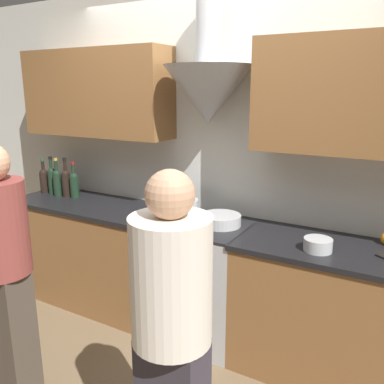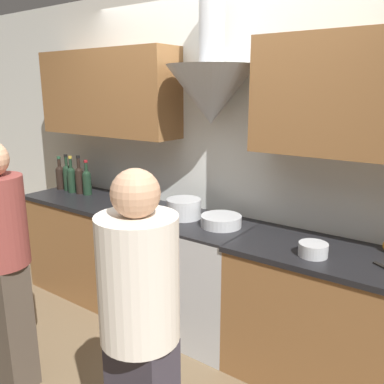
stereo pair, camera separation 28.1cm
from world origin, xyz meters
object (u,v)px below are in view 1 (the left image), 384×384
at_px(wine_bottle_1, 52,179).
at_px(wine_bottle_3, 66,181).
at_px(person_foreground_right, 172,337).
at_px(wine_bottle_2, 57,181).
at_px(person_foreground_left, 2,266).
at_px(stove_range, 199,278).
at_px(saucepan, 318,245).
at_px(wine_bottle_4, 74,183).
at_px(mixing_bowl, 221,220).
at_px(stock_pot, 181,209).
at_px(wine_bottle_0, 44,179).

bearing_deg(wine_bottle_1, wine_bottle_3, -3.72).
bearing_deg(person_foreground_right, wine_bottle_2, 147.94).
bearing_deg(person_foreground_left, stove_range, 60.88).
distance_m(wine_bottle_2, person_foreground_right, 2.41).
bearing_deg(stove_range, saucepan, -7.60).
height_order(wine_bottle_2, person_foreground_right, person_foreground_right).
relative_size(wine_bottle_1, person_foreground_right, 0.22).
bearing_deg(wine_bottle_1, person_foreground_right, -31.38).
relative_size(wine_bottle_4, mixing_bowl, 1.11).
relative_size(wine_bottle_3, saucepan, 2.09).
distance_m(stock_pot, person_foreground_right, 1.46).
bearing_deg(wine_bottle_0, person_foreground_left, -49.44).
bearing_deg(wine_bottle_3, stove_range, -1.89).
height_order(wine_bottle_0, person_foreground_left, person_foreground_left).
bearing_deg(wine_bottle_1, stock_pot, -1.40).
xyz_separation_m(wine_bottle_3, mixing_bowl, (1.55, -0.03, -0.10)).
relative_size(wine_bottle_2, mixing_bowl, 1.19).
distance_m(wine_bottle_4, person_foreground_right, 2.27).
relative_size(wine_bottle_1, person_foreground_left, 0.22).
height_order(wine_bottle_0, wine_bottle_2, wine_bottle_2).
xyz_separation_m(wine_bottle_0, stock_pot, (1.51, -0.03, -0.06)).
bearing_deg(person_foreground_right, wine_bottle_3, 146.39).
xyz_separation_m(wine_bottle_4, saucepan, (2.17, -0.18, -0.09)).
relative_size(wine_bottle_2, wine_bottle_4, 1.07).
bearing_deg(person_foreground_right, wine_bottle_1, 148.62).
bearing_deg(wine_bottle_0, saucepan, -3.82).
relative_size(stove_range, wine_bottle_1, 2.58).
distance_m(wine_bottle_4, mixing_bowl, 1.46).
bearing_deg(saucepan, stock_pot, 172.32).
relative_size(stove_range, person_foreground_right, 0.58).
bearing_deg(wine_bottle_2, wine_bottle_3, 8.38).
distance_m(wine_bottle_1, person_foreground_left, 1.54).
xyz_separation_m(stock_pot, mixing_bowl, (0.33, -0.01, -0.03)).
distance_m(stove_range, wine_bottle_0, 1.77).
bearing_deg(wine_bottle_4, wine_bottle_1, 179.96).
xyz_separation_m(wine_bottle_1, stock_pot, (1.41, -0.03, -0.07)).
bearing_deg(person_foreground_left, mixing_bowl, 55.39).
relative_size(wine_bottle_4, stock_pot, 1.23).
distance_m(stove_range, stock_pot, 0.54).
relative_size(person_foreground_left, person_foreground_right, 1.01).
relative_size(stove_range, mixing_bowl, 3.09).
relative_size(wine_bottle_4, person_foreground_right, 0.21).
bearing_deg(wine_bottle_0, wine_bottle_4, 0.68).
xyz_separation_m(stove_range, wine_bottle_2, (-1.48, 0.03, 0.58)).
height_order(stove_range, saucepan, saucepan).
distance_m(wine_bottle_1, wine_bottle_4, 0.28).
height_order(wine_bottle_2, saucepan, wine_bottle_2).
bearing_deg(wine_bottle_4, wine_bottle_0, -179.32).
height_order(wine_bottle_2, wine_bottle_3, wine_bottle_3).
distance_m(wine_bottle_2, person_foreground_left, 1.46).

